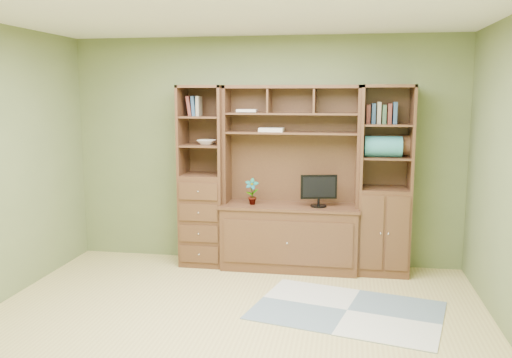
% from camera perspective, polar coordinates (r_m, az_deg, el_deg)
% --- Properties ---
extents(room, '(4.60, 4.10, 2.64)m').
position_cam_1_polar(room, '(4.31, -3.16, 0.19)').
color(room, tan).
rests_on(room, ground).
extents(center_hutch, '(1.54, 0.53, 2.05)m').
position_cam_1_polar(center_hutch, '(5.99, 3.62, 0.00)').
color(center_hutch, '#4A2B19').
rests_on(center_hutch, ground).
extents(left_tower, '(0.50, 0.45, 2.05)m').
position_cam_1_polar(left_tower, '(6.21, -5.56, 0.30)').
color(left_tower, '#4A2B19').
rests_on(left_tower, ground).
extents(right_tower, '(0.55, 0.45, 2.05)m').
position_cam_1_polar(right_tower, '(6.01, 13.42, -0.19)').
color(right_tower, '#4A2B19').
rests_on(right_tower, ground).
extents(rug, '(1.86, 1.45, 0.01)m').
position_cam_1_polar(rug, '(5.14, 9.58, -13.48)').
color(rug, '#979D9C').
rests_on(rug, ground).
extents(monitor, '(0.43, 0.26, 0.49)m').
position_cam_1_polar(monitor, '(5.94, 6.63, -0.62)').
color(monitor, black).
rests_on(monitor, center_hutch).
extents(orchid, '(0.16, 0.11, 0.30)m').
position_cam_1_polar(orchid, '(6.04, -0.44, -1.32)').
color(orchid, '#A35C37').
rests_on(orchid, center_hutch).
extents(magazines, '(0.27, 0.20, 0.04)m').
position_cam_1_polar(magazines, '(6.05, 1.64, 5.22)').
color(magazines, beige).
rests_on(magazines, center_hutch).
extents(bowl, '(0.21, 0.21, 0.05)m').
position_cam_1_polar(bowl, '(6.15, -5.22, 3.89)').
color(bowl, white).
rests_on(bowl, left_tower).
extents(blanket_teal, '(0.39, 0.22, 0.22)m').
position_cam_1_polar(blanket_teal, '(5.92, 13.25, 3.35)').
color(blanket_teal, '#2E7979').
rests_on(blanket_teal, right_tower).
extents(blanket_red, '(0.41, 0.23, 0.23)m').
position_cam_1_polar(blanket_red, '(6.05, 13.96, 3.45)').
color(blanket_red, brown).
rests_on(blanket_red, right_tower).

